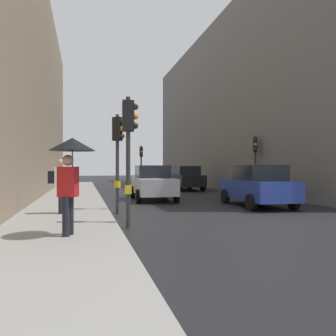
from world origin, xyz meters
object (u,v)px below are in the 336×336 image
car_dark_suv (185,178)px  car_blue_van (257,186)px  car_silver_hatchback (153,183)px  pedestrian_with_black_backpack (60,183)px  traffic_light_near_right (118,145)px  traffic_light_near_left (129,138)px  traffic_light_mid_street (255,154)px  pedestrian_with_umbrella (71,159)px  traffic_light_far_median (141,158)px

car_dark_suv → car_blue_van: same height
car_silver_hatchback → pedestrian_with_black_backpack: pedestrian_with_black_backpack is taller
traffic_light_near_right → traffic_light_near_left: traffic_light_near_left is taller
pedestrian_with_black_backpack → traffic_light_mid_street: bearing=29.0°
traffic_light_near_right → car_silver_hatchback: size_ratio=0.83×
traffic_light_near_right → pedestrian_with_umbrella: 4.59m
traffic_light_near_right → car_silver_hatchback: traffic_light_near_right is taller
traffic_light_near_left → traffic_light_mid_street: (8.39, 8.01, -0.06)m
car_silver_hatchback → pedestrian_with_umbrella: bearing=-112.6°
traffic_light_mid_street → car_blue_van: size_ratio=0.81×
traffic_light_near_right → car_blue_van: size_ratio=0.83×
traffic_light_near_left → car_blue_van: (5.96, 3.58, -1.59)m
car_silver_hatchback → pedestrian_with_umbrella: size_ratio=2.00×
car_silver_hatchback → car_dark_suv: same height
traffic_light_near_right → pedestrian_with_umbrella: (-1.46, -4.31, -0.61)m
traffic_light_mid_street → car_blue_van: bearing=-118.7°
traffic_light_near_left → traffic_light_mid_street: size_ratio=1.03×
traffic_light_near_right → traffic_light_far_median: bearing=77.1°
traffic_light_near_left → pedestrian_with_umbrella: bearing=-135.8°
traffic_light_mid_street → car_dark_suv: (-2.33, 6.07, -1.53)m
traffic_light_near_right → traffic_light_mid_street: size_ratio=1.02×
traffic_light_far_median → car_silver_hatchback: (-1.32, -11.02, -1.55)m
car_dark_suv → car_blue_van: bearing=-90.5°
traffic_light_mid_street → traffic_light_far_median: (-4.82, 10.52, 0.02)m
car_dark_suv → car_blue_van: size_ratio=0.99×
car_blue_van → traffic_light_near_left: bearing=-149.1°
pedestrian_with_umbrella → car_blue_van: bearing=34.0°
pedestrian_with_black_backpack → traffic_light_near_right: bearing=17.2°
traffic_light_far_median → car_blue_van: bearing=-80.9°
car_silver_hatchback → car_dark_suv: size_ratio=1.00×
traffic_light_near_right → pedestrian_with_umbrella: bearing=-108.8°
traffic_light_far_median → traffic_light_near_right: bearing=-102.9°
car_silver_hatchback → pedestrian_with_black_backpack: 6.72m
traffic_light_mid_street → car_blue_van: traffic_light_mid_street is taller
traffic_light_near_right → car_blue_van: (5.97, 0.70, -1.58)m
traffic_light_far_median → car_blue_van: traffic_light_far_median is taller
traffic_light_mid_street → traffic_light_far_median: bearing=114.6°
car_dark_suv → pedestrian_with_black_backpack: (-8.02, -11.82, 0.29)m
traffic_light_near_right → traffic_light_near_left: 2.88m
traffic_light_near_left → car_blue_van: size_ratio=0.83×
traffic_light_far_median → car_dark_suv: size_ratio=0.83×
traffic_light_far_median → car_silver_hatchback: 11.21m
traffic_light_mid_street → car_blue_van: (-2.43, -4.44, -1.53)m
traffic_light_far_median → traffic_light_mid_street: bearing=-65.4°
pedestrian_with_umbrella → car_silver_hatchback: bearing=67.4°
traffic_light_mid_street → pedestrian_with_umbrella: bearing=-136.2°
traffic_light_near_right → traffic_light_far_median: size_ratio=1.01×
traffic_light_far_median → traffic_light_near_left: bearing=-100.9°
car_dark_suv → pedestrian_with_umbrella: size_ratio=1.99×
traffic_light_near_right → car_dark_suv: size_ratio=0.83×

